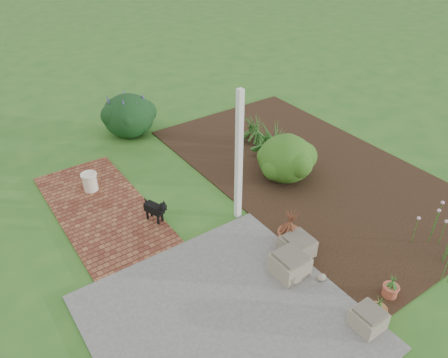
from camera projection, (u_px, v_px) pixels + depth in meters
ground at (228, 225)px, 7.91m from camera, size 80.00×80.00×0.00m
concrete_patio at (227, 322)px, 6.11m from camera, size 3.50×3.50×0.04m
brick_path at (102, 208)px, 8.29m from camera, size 1.60×3.50×0.04m
garden_bed at (309, 170)px, 9.43m from camera, size 4.00×7.00×0.03m
veranda_post at (239, 158)px, 7.43m from camera, size 0.10×0.10×2.50m
stone_trough_near at (368, 319)px, 5.95m from camera, size 0.40×0.40×0.27m
stone_trough_mid at (297, 247)px, 7.14m from camera, size 0.47×0.47×0.31m
stone_trough_far at (290, 265)px, 6.77m from camera, size 0.51×0.51×0.33m
black_dog at (156, 209)px, 7.79m from camera, size 0.29×0.52×0.46m
cream_ceramic_urn at (90, 182)px, 8.67m from camera, size 0.30×0.30×0.37m
evergreen_shrub at (286, 157)px, 8.90m from camera, size 1.39×1.39×0.97m
agapanthus_clump_back at (269, 139)px, 9.57m from camera, size 1.36×1.36×0.97m
agapanthus_clump_front at (253, 127)px, 10.26m from camera, size 1.02×1.02×0.76m
pink_flower_patch at (443, 238)px, 7.02m from camera, size 1.32×1.32×0.72m
terracotta_pot_bronze at (289, 238)px, 7.34m from camera, size 0.42×0.42×0.30m
terracotta_pot_small_left at (390, 291)px, 6.45m from camera, size 0.29×0.29×0.18m
terracotta_pot_small_right at (377, 313)px, 6.11m from camera, size 0.28×0.28×0.19m
purple_flowering_bush at (128, 115)px, 10.56m from camera, size 1.57×1.57×1.06m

